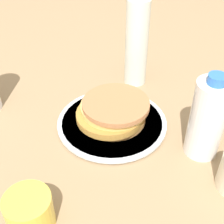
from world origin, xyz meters
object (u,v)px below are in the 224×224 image
(pancake_stack, at_px, (113,111))
(juice_glass, at_px, (30,212))
(plate, at_px, (112,123))
(water_bottle_far, at_px, (207,119))
(water_bottle_mid, at_px, (137,43))

(pancake_stack, bearing_deg, juice_glass, 85.60)
(plate, bearing_deg, juice_glass, 85.74)
(juice_glass, height_order, water_bottle_far, water_bottle_far)
(plate, xyz_separation_m, water_bottle_mid, (0.02, -0.20, 0.12))
(juice_glass, relative_size, water_bottle_mid, 0.32)
(plate, distance_m, water_bottle_mid, 0.24)
(juice_glass, bearing_deg, water_bottle_mid, -90.59)
(plate, height_order, water_bottle_far, water_bottle_far)
(plate, height_order, pancake_stack, pancake_stack)
(juice_glass, bearing_deg, pancake_stack, -94.40)
(pancake_stack, relative_size, water_bottle_mid, 0.67)
(plate, xyz_separation_m, pancake_stack, (-0.00, -0.00, 0.03))
(pancake_stack, relative_size, water_bottle_far, 0.88)
(plate, relative_size, pancake_stack, 1.53)
(juice_glass, xyz_separation_m, water_bottle_far, (-0.24, -0.30, 0.06))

